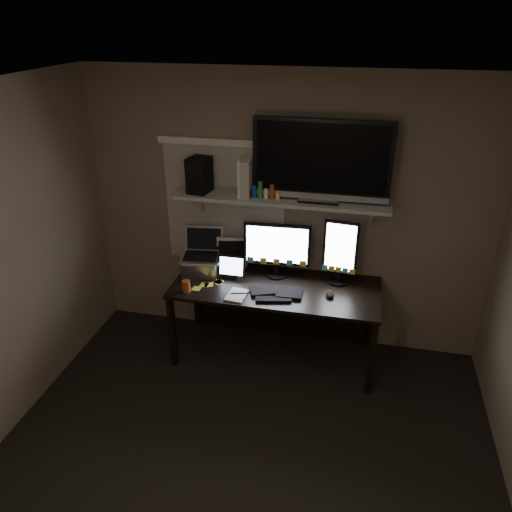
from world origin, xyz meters
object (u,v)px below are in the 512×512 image
(cup, at_px, (186,286))
(mouse, at_px, (330,295))
(tablet, at_px, (232,267))
(speaker, at_px, (199,175))
(tv, at_px, (321,161))
(laptop, at_px, (200,253))
(game_console, at_px, (248,177))
(monitor_landscape, at_px, (277,250))
(desk, at_px, (278,296))
(monitor_portrait, at_px, (340,252))
(keyboard, at_px, (276,292))

(cup, bearing_deg, mouse, 8.41)
(tablet, relative_size, speaker, 0.83)
(tablet, bearing_deg, tv, 10.12)
(laptop, relative_size, speaker, 1.33)
(tv, bearing_deg, cup, -156.97)
(cup, relative_size, game_console, 0.33)
(monitor_landscape, bearing_deg, desk, -68.50)
(tablet, bearing_deg, mouse, -8.58)
(tv, height_order, game_console, tv)
(monitor_landscape, height_order, tablet, monitor_landscape)
(monitor_landscape, bearing_deg, monitor_portrait, -3.94)
(laptop, relative_size, game_console, 1.27)
(monitor_landscape, xyz_separation_m, tablet, (-0.38, -0.13, -0.15))
(keyboard, xyz_separation_m, speaker, (-0.74, 0.30, 0.89))
(monitor_portrait, bearing_deg, laptop, -169.35)
(cup, bearing_deg, game_console, 46.07)
(speaker, bearing_deg, mouse, -1.02)
(tablet, bearing_deg, monitor_landscape, 18.57)
(mouse, distance_m, tablet, 0.90)
(tv, bearing_deg, game_console, 178.79)
(game_console, bearing_deg, speaker, -166.50)
(monitor_portrait, bearing_deg, tablet, -166.12)
(desk, distance_m, keyboard, 0.31)
(mouse, relative_size, tv, 0.10)
(tv, relative_size, game_console, 3.52)
(monitor_landscape, relative_size, tablet, 2.35)
(monitor_portrait, height_order, laptop, monitor_portrait)
(cup, bearing_deg, monitor_landscape, 32.27)
(tablet, bearing_deg, keyboard, -22.95)
(speaker, bearing_deg, tablet, -9.83)
(monitor_portrait, height_order, game_console, game_console)
(monitor_landscape, relative_size, laptop, 1.48)
(cup, bearing_deg, tv, 22.94)
(keyboard, bearing_deg, mouse, -5.65)
(game_console, bearing_deg, cup, -124.19)
(desk, height_order, monitor_landscape, monitor_landscape)
(game_console, bearing_deg, monitor_portrait, 8.03)
(speaker, bearing_deg, desk, 6.51)
(mouse, height_order, tv, tv)
(monitor_portrait, relative_size, tablet, 2.37)
(desk, distance_m, laptop, 0.81)
(monitor_landscape, height_order, mouse, monitor_landscape)
(tablet, xyz_separation_m, speaker, (-0.30, 0.11, 0.79))
(desk, relative_size, monitor_landscape, 3.05)
(monitor_landscape, bearing_deg, cup, -150.58)
(desk, distance_m, mouse, 0.55)
(desk, height_order, monitor_portrait, monitor_portrait)
(tv, bearing_deg, keyboard, -132.74)
(monitor_landscape, bearing_deg, tablet, -164.49)
(desk, height_order, keyboard, keyboard)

